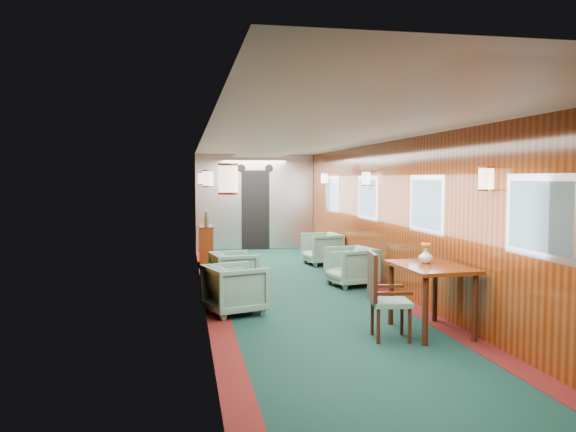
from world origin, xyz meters
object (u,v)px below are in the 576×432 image
object	(u,v)px
armchair_left_far	(234,271)
dining_table	(431,276)
armchair_right_near	(351,266)
credenza	(206,245)
armchair_right_far	(322,249)
side_chair	(382,293)
armchair_left_near	(235,289)

from	to	relation	value
armchair_left_far	dining_table	bearing A→B (deg)	-155.44
dining_table	armchair_right_near	bearing A→B (deg)	88.87
credenza	armchair_right_far	bearing A→B (deg)	-7.71
armchair_right_far	dining_table	bearing A→B (deg)	-8.40
side_chair	armchair_right_near	world-z (taller)	side_chair
armchair_left_near	armchair_right_near	bearing A→B (deg)	-71.66
armchair_left_near	armchair_left_far	distance (m)	1.55
armchair_left_far	armchair_right_far	xyz separation A→B (m)	(2.05, 2.39, 0.02)
armchair_left_near	credenza	bearing A→B (deg)	-15.68
dining_table	armchair_left_far	world-z (taller)	dining_table
credenza	armchair_right_near	size ratio (longest dim) A/B	1.53
side_chair	armchair_right_near	size ratio (longest dim) A/B	1.36
dining_table	credenza	world-z (taller)	credenza
dining_table	armchair_left_near	bearing A→B (deg)	145.45
armchair_right_far	side_chair	bearing A→B (deg)	-15.20
credenza	armchair_right_far	xyz separation A→B (m)	(2.40, -0.32, -0.10)
credenza	armchair_left_near	distance (m)	4.26
dining_table	armchair_left_near	xyz separation A→B (m)	(-2.16, 1.35, -0.34)
side_chair	armchair_left_far	size ratio (longest dim) A/B	1.42
credenza	armchair_right_near	distance (m)	3.54
dining_table	armchair_left_near	size ratio (longest dim) A/B	1.51
armchair_left_near	armchair_left_far	bearing A→B (deg)	-23.15
dining_table	credenza	distance (m)	6.10
side_chair	armchair_left_near	size ratio (longest dim) A/B	1.34
armchair_left_near	side_chair	bearing A→B (deg)	-153.50
side_chair	credenza	world-z (taller)	credenza
dining_table	side_chair	distance (m)	0.68
side_chair	armchair_right_near	xyz separation A→B (m)	(0.57, 3.08, -0.20)
side_chair	armchair_right_far	size ratio (longest dim) A/B	1.34
armchair_right_far	armchair_right_near	bearing A→B (deg)	-10.43
dining_table	armchair_right_far	xyz separation A→B (m)	(0.01, 5.28, -0.34)
armchair_left_far	armchair_right_near	size ratio (longest dim) A/B	0.95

